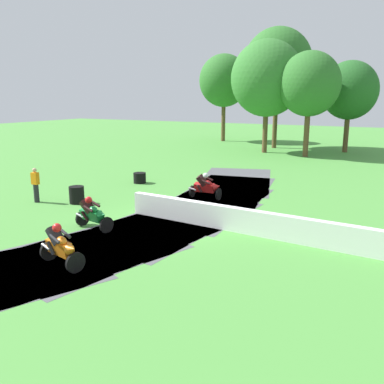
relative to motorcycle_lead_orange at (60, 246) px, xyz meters
The scene contains 14 objects.
ground_plane 5.74m from the motorcycle_lead_orange, 83.57° to the left, with size 120.00×120.00×0.00m, color #4C933D.
track_asphalt 5.77m from the motorcycle_lead_orange, 91.61° to the left, with size 8.46×26.36×0.01m.
safety_barrier 7.92m from the motorcycle_lead_orange, 41.25° to the left, with size 0.30×14.83×0.90m, color white.
motorcycle_lead_orange is the anchor object (origin of this frame).
motorcycle_chase_green 3.46m from the motorcycle_lead_orange, 115.93° to the left, with size 1.70×1.02×1.42m.
motorcycle_trailing_red 9.34m from the motorcycle_lead_orange, 89.23° to the left, with size 1.68×0.86×1.43m.
tire_stack_mid_a 7.62m from the motorcycle_lead_orange, 129.64° to the left, with size 0.69×0.69×0.80m.
tire_stack_mid_b 12.12m from the motorcycle_lead_orange, 114.01° to the left, with size 0.71×0.71×0.60m.
track_marshal 8.43m from the motorcycle_lead_orange, 142.42° to the left, with size 0.34×0.24×1.63m.
tree_far_left 31.61m from the motorcycle_lead_orange, 83.50° to the left, with size 4.83×4.83×7.95m.
tree_far_right 27.03m from the motorcycle_lead_orange, 87.78° to the left, with size 4.93×4.93×8.46m.
tree_mid_rise 28.16m from the motorcycle_lead_orange, 95.84° to the left, with size 6.22×6.22×9.67m.
tree_behind_barrier 32.19m from the motorcycle_lead_orange, 95.60° to the left, with size 6.38×6.38×11.19m.
tree_distant 36.73m from the motorcycle_lead_orange, 106.08° to the left, with size 5.41×5.41×9.44m.
Camera 1 is at (7.93, -13.84, 4.84)m, focal length 38.65 mm.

